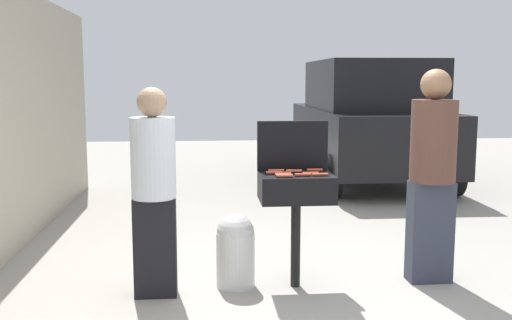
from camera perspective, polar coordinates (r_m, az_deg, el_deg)
The scene contains 17 objects.
ground_plane at distance 4.85m, azimuth 4.73°, elevation -12.94°, with size 24.00×24.00×0.00m, color #9E998E.
bbq_grill at distance 4.84m, azimuth 3.90°, elevation -3.08°, with size 0.60×0.44×0.95m.
grill_lid_open at distance 5.00m, azimuth 3.55°, elevation 1.40°, with size 0.60×0.05×0.42m, color black.
hot_dog_0 at distance 4.90m, azimuth 3.70°, elevation -1.07°, with size 0.03×0.03×0.13m, color #C6593D.
hot_dog_1 at distance 4.64m, azimuth 2.77°, elevation -1.56°, with size 0.03×0.03×0.13m, color #B74C33.
hot_dog_2 at distance 4.91m, azimuth 1.97°, elevation -1.04°, with size 0.03×0.03×0.13m, color #B74C33.
hot_dog_3 at distance 4.78m, azimuth 5.29°, elevation -1.30°, with size 0.03×0.03×0.13m, color #AD4228.
hot_dog_4 at distance 4.73m, azimuth 6.22°, elevation -1.41°, with size 0.03×0.03×0.13m, color #B74C33.
hot_dog_5 at distance 4.96m, azimuth 5.70°, elevation -0.97°, with size 0.03×0.03×0.13m, color #AD4228.
hot_dog_6 at distance 4.70m, azimuth 2.63°, elevation -1.44°, with size 0.03×0.03×0.13m, color #B74C33.
hot_dog_7 at distance 4.77m, azimuth 2.63°, elevation -1.29°, with size 0.03×0.03×0.13m, color #B74C33.
hot_dog_8 at distance 4.80m, azimuth 1.76°, elevation -1.23°, with size 0.03×0.03×0.13m, color #B74C33.
hot_dog_9 at distance 4.71m, azimuth 4.56°, elevation -1.44°, with size 0.03×0.03×0.13m, color #AD4228.
propane_tank at distance 4.94m, azimuth -2.00°, elevation -8.59°, with size 0.32×0.32×0.62m.
person_left at distance 4.67m, azimuth -9.87°, elevation -2.37°, with size 0.35×0.35×1.66m.
person_right at distance 5.14m, azimuth 16.71°, elevation -0.77°, with size 0.38×0.38×1.80m.
parked_minivan at distance 10.18m, azimuth 10.70°, elevation 3.81°, with size 2.07×4.42×2.02m.
Camera 1 is at (-0.78, -4.47, 1.72)m, focal length 41.33 mm.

